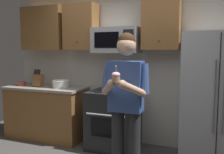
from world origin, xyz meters
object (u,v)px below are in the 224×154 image
at_px(oven_range, 114,119).
at_px(cupcake, 116,77).
at_px(bowl_large_white, 61,84).
at_px(person, 126,100).
at_px(refrigerator, 217,100).
at_px(knife_block, 38,80).
at_px(bowl_small_colored, 22,83).
at_px(microwave, 116,40).

distance_m(oven_range, cupcake, 1.58).
xyz_separation_m(bowl_large_white, person, (1.48, -0.94, 0.00)).
distance_m(refrigerator, person, 1.34).
xyz_separation_m(knife_block, person, (1.92, -0.89, -0.04)).
xyz_separation_m(knife_block, bowl_small_colored, (-0.38, 0.01, -0.08)).
bearing_deg(refrigerator, oven_range, 178.50).
bearing_deg(oven_range, bowl_large_white, 179.20).
distance_m(bowl_large_white, bowl_small_colored, 0.82).
relative_size(microwave, bowl_small_colored, 4.83).
distance_m(refrigerator, bowl_large_white, 2.49).
xyz_separation_m(refrigerator, cupcake, (-1.00, -1.21, 0.39)).
distance_m(microwave, refrigerator, 1.72).
relative_size(oven_range, bowl_large_white, 3.23).
xyz_separation_m(bowl_small_colored, cupcake, (2.30, -1.23, 0.33)).
xyz_separation_m(microwave, refrigerator, (1.50, -0.16, -0.82)).
bearing_deg(knife_block, microwave, 5.98).
relative_size(bowl_large_white, bowl_small_colored, 1.88).
xyz_separation_m(microwave, bowl_small_colored, (-1.80, -0.14, -0.76)).
height_order(knife_block, cupcake, cupcake).
bearing_deg(microwave, oven_range, -90.02).
height_order(bowl_large_white, person, person).
relative_size(microwave, knife_block, 2.31).
distance_m(knife_block, cupcake, 2.29).
distance_m(microwave, person, 1.36).
xyz_separation_m(oven_range, person, (0.50, -0.92, 0.53)).
distance_m(oven_range, refrigerator, 1.56).
distance_m(bowl_large_white, person, 1.75).
distance_m(oven_range, knife_block, 1.53).
bearing_deg(oven_range, person, -61.61).
relative_size(oven_range, refrigerator, 0.52).
bearing_deg(person, bowl_small_colored, 158.55).
relative_size(refrigerator, person, 1.02).
relative_size(bowl_small_colored, person, 0.09).
relative_size(bowl_large_white, cupcake, 1.66).
height_order(knife_block, person, person).
distance_m(knife_block, bowl_large_white, 0.44).
height_order(oven_range, microwave, microwave).
bearing_deg(oven_range, microwave, 89.98).
bearing_deg(knife_block, person, -24.95).
distance_m(bowl_small_colored, person, 2.47).
xyz_separation_m(oven_range, microwave, (0.00, 0.12, 1.26)).
xyz_separation_m(oven_range, bowl_large_white, (-0.98, 0.01, 0.53)).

